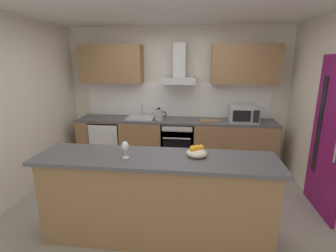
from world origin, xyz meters
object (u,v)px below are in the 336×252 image
object	(u,v)px
oven	(178,142)
refrigerator	(109,141)
sink	(141,117)
chopping_board	(209,121)
wine_glass	(125,147)
kettle	(159,114)
range_hood	(179,71)
fruit_bowl	(197,152)
microwave	(244,114)

from	to	relation	value
oven	refrigerator	xyz separation A→B (m)	(-1.38, -0.00, -0.03)
sink	chopping_board	bearing A→B (deg)	-1.55
sink	wine_glass	size ratio (longest dim) A/B	2.81
kettle	refrigerator	bearing A→B (deg)	178.25
sink	range_hood	distance (m)	1.12
kettle	wine_glass	xyz separation A→B (m)	(-0.01, -2.15, 0.11)
sink	fruit_bowl	size ratio (longest dim) A/B	2.27
oven	microwave	size ratio (longest dim) A/B	1.60
microwave	chopping_board	distance (m)	0.62
microwave	range_hood	xyz separation A→B (m)	(-1.17, 0.16, 0.74)
refrigerator	fruit_bowl	distance (m)	2.75
refrigerator	fruit_bowl	size ratio (longest dim) A/B	3.86
oven	chopping_board	xyz separation A→B (m)	(0.57, -0.02, 0.45)
range_hood	chopping_board	world-z (taller)	range_hood
fruit_bowl	chopping_board	size ratio (longest dim) A/B	0.65
refrigerator	wine_glass	world-z (taller)	wine_glass
oven	sink	distance (m)	0.85
range_hood	sink	bearing A→B (deg)	-170.57
range_hood	refrigerator	bearing A→B (deg)	-174.52
refrigerator	wine_glass	bearing A→B (deg)	-65.20
refrigerator	chopping_board	bearing A→B (deg)	-0.62
microwave	range_hood	size ratio (longest dim) A/B	0.69
chopping_board	range_hood	bearing A→B (deg)	164.86
sink	kettle	size ratio (longest dim) A/B	1.73
wine_glass	chopping_board	distance (m)	2.36
refrigerator	wine_glass	distance (m)	2.50
oven	chopping_board	size ratio (longest dim) A/B	2.35
sink	fruit_bowl	xyz separation A→B (m)	(1.07, -2.05, 0.11)
range_hood	wine_glass	bearing A→B (deg)	-99.14
microwave	fruit_bowl	size ratio (longest dim) A/B	2.27
range_hood	chopping_board	size ratio (longest dim) A/B	2.12
kettle	fruit_bowl	bearing A→B (deg)	-70.20
refrigerator	microwave	distance (m)	2.62
oven	fruit_bowl	world-z (taller)	fruit_bowl
range_hood	fruit_bowl	distance (m)	2.33
oven	fruit_bowl	bearing A→B (deg)	-79.99
microwave	chopping_board	xyz separation A→B (m)	(-0.60, 0.00, -0.14)
fruit_bowl	range_hood	bearing A→B (deg)	99.43
wine_glass	chopping_board	world-z (taller)	wine_glass
kettle	chopping_board	size ratio (longest dim) A/B	0.85
kettle	chopping_board	xyz separation A→B (m)	(0.93, 0.01, -0.09)
fruit_bowl	microwave	bearing A→B (deg)	68.13
microwave	sink	world-z (taller)	microwave
wine_glass	chopping_board	size ratio (longest dim) A/B	0.52
sink	chopping_board	world-z (taller)	sink
wine_glass	range_hood	bearing A→B (deg)	80.86
microwave	sink	bearing A→B (deg)	178.82
microwave	kettle	distance (m)	1.53
kettle	sink	bearing A→B (deg)	172.75
refrigerator	sink	size ratio (longest dim) A/B	1.70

